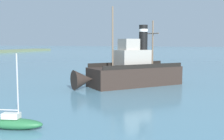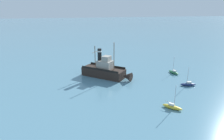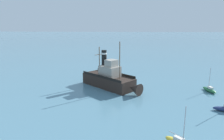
% 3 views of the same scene
% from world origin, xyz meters
% --- Properties ---
extents(ground_plane, '(600.00, 600.00, 0.00)m').
position_xyz_m(ground_plane, '(0.00, 0.00, 0.00)').
color(ground_plane, teal).
extents(old_tugboat, '(13.09, 11.98, 9.90)m').
position_xyz_m(old_tugboat, '(-0.12, -0.15, 1.83)').
color(old_tugboat, '#2D231E').
rests_on(old_tugboat, ground).
extents(sailboat_navy, '(3.95, 1.94, 4.90)m').
position_xyz_m(sailboat_navy, '(-18.93, 10.79, 0.43)').
color(sailboat_navy, navy).
rests_on(sailboat_navy, ground).
extents(sailboat_yellow, '(3.41, 3.51, 4.90)m').
position_xyz_m(sailboat_yellow, '(-9.31, 20.57, 0.43)').
color(sailboat_yellow, gold).
rests_on(sailboat_yellow, ground).
extents(sailboat_green, '(2.02, 3.95, 4.90)m').
position_xyz_m(sailboat_green, '(-20.14, 1.48, 0.43)').
color(sailboat_green, '#286B3D').
rests_on(sailboat_green, ground).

